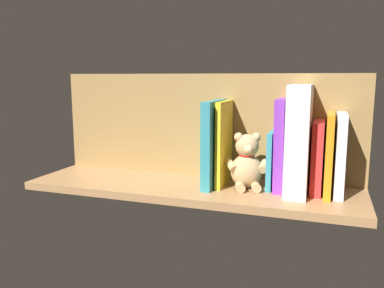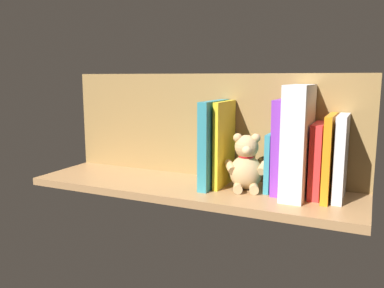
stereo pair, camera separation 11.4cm
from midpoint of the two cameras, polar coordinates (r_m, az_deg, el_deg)
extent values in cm
cube|color=#A87A4C|center=(117.26, -2.81, -6.38)|extent=(96.88, 28.31, 2.20)
cube|color=olive|center=(124.77, -0.84, 2.68)|extent=(96.88, 1.50, 32.26)
cube|color=silver|center=(110.19, 17.80, -1.45)|extent=(2.54, 14.03, 21.82)
cube|color=orange|center=(109.45, 16.35, -1.44)|extent=(1.84, 15.70, 21.86)
cube|color=red|center=(110.99, 14.83, -1.86)|extent=(3.01, 13.34, 19.46)
cube|color=white|center=(108.32, 12.24, 0.61)|extent=(5.83, 17.78, 29.28)
cube|color=purple|center=(111.46, 9.89, -0.09)|extent=(2.95, 13.52, 25.39)
cube|color=teal|center=(113.48, 8.58, -2.28)|extent=(1.45, 12.02, 16.04)
ellipsoid|color=tan|center=(112.95, 5.01, -3.93)|extent=(11.19, 10.57, 9.61)
sphere|color=tan|center=(111.48, 5.07, -0.29)|extent=(6.61, 6.61, 6.61)
sphere|color=tan|center=(111.28, 6.36, 0.96)|extent=(2.55, 2.55, 2.55)
sphere|color=tan|center=(110.95, 3.81, 0.98)|extent=(2.55, 2.55, 2.55)
sphere|color=#DBB77F|center=(108.81, 5.16, -0.80)|extent=(2.55, 2.55, 2.55)
cylinder|color=tan|center=(111.80, 7.41, -3.23)|extent=(2.43, 4.80, 3.56)
cylinder|color=tan|center=(111.19, 2.71, -3.23)|extent=(4.68, 5.11, 3.56)
cylinder|color=tan|center=(110.07, 6.26, -6.21)|extent=(3.53, 4.21, 2.55)
cylinder|color=tan|center=(109.77, 3.99, -6.22)|extent=(3.53, 4.21, 2.55)
torus|color=red|center=(111.96, 5.05, -1.61)|extent=(5.52, 5.52, 0.75)
cube|color=yellow|center=(114.63, 1.82, 0.08)|extent=(1.54, 14.65, 24.45)
cube|color=teal|center=(114.02, 0.31, 0.08)|extent=(2.72, 17.65, 24.62)
camera|label=1|loc=(0.06, -92.86, -0.48)|focal=37.05mm
camera|label=2|loc=(0.06, 87.14, 0.48)|focal=37.05mm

